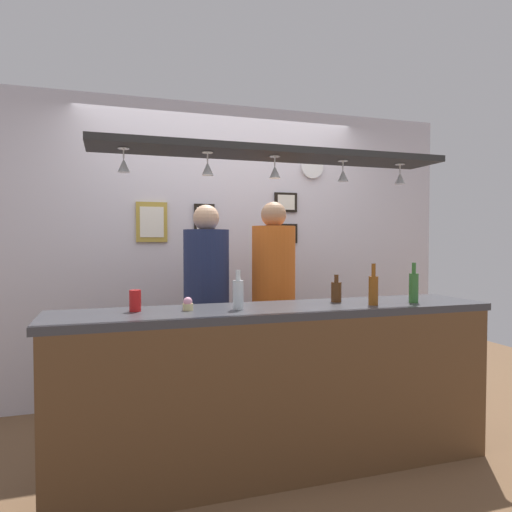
# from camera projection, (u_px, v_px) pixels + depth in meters

# --- Properties ---
(ground_plane) EXTENTS (8.00, 8.00, 0.00)m
(ground_plane) POSITION_uv_depth(u_px,v_px,m) (260.00, 443.00, 3.20)
(ground_plane) COLOR brown
(back_wall) EXTENTS (4.40, 0.06, 2.60)m
(back_wall) POSITION_uv_depth(u_px,v_px,m) (222.00, 251.00, 4.20)
(back_wall) COLOR silver
(back_wall) RESTS_ON ground_plane
(bar_counter) EXTENTS (2.70, 0.55, 0.99)m
(bar_counter) POSITION_uv_depth(u_px,v_px,m) (288.00, 365.00, 2.69)
(bar_counter) COLOR #38383D
(bar_counter) RESTS_ON ground_plane
(overhead_glass_rack) EXTENTS (2.20, 0.36, 0.04)m
(overhead_glass_rack) POSITION_uv_depth(u_px,v_px,m) (276.00, 154.00, 2.84)
(overhead_glass_rack) COLOR black
(hanging_wineglass_far_left) EXTENTS (0.07, 0.07, 0.13)m
(hanging_wineglass_far_left) POSITION_uv_depth(u_px,v_px,m) (124.00, 165.00, 2.56)
(hanging_wineglass_far_left) COLOR silver
(hanging_wineglass_far_left) RESTS_ON overhead_glass_rack
(hanging_wineglass_left) EXTENTS (0.07, 0.07, 0.13)m
(hanging_wineglass_left) POSITION_uv_depth(u_px,v_px,m) (208.00, 168.00, 2.68)
(hanging_wineglass_left) COLOR silver
(hanging_wineglass_left) RESTS_ON overhead_glass_rack
(hanging_wineglass_center_left) EXTENTS (0.07, 0.07, 0.13)m
(hanging_wineglass_center_left) POSITION_uv_depth(u_px,v_px,m) (275.00, 171.00, 2.81)
(hanging_wineglass_center_left) COLOR silver
(hanging_wineglass_center_left) RESTS_ON overhead_glass_rack
(hanging_wineglass_center) EXTENTS (0.07, 0.07, 0.13)m
(hanging_wineglass_center) POSITION_uv_depth(u_px,v_px,m) (343.00, 175.00, 2.97)
(hanging_wineglass_center) COLOR silver
(hanging_wineglass_center) RESTS_ON overhead_glass_rack
(hanging_wineglass_center_right) EXTENTS (0.07, 0.07, 0.13)m
(hanging_wineglass_center_right) POSITION_uv_depth(u_px,v_px,m) (400.00, 178.00, 3.10)
(hanging_wineglass_center_right) COLOR silver
(hanging_wineglass_center_right) RESTS_ON overhead_glass_rack
(person_left_navy_shirt) EXTENTS (0.34, 0.34, 1.66)m
(person_left_navy_shirt) POSITION_uv_depth(u_px,v_px,m) (206.00, 293.00, 3.49)
(person_left_navy_shirt) COLOR #2D334C
(person_left_navy_shirt) RESTS_ON ground_plane
(person_middle_orange_shirt) EXTENTS (0.34, 0.34, 1.69)m
(person_middle_orange_shirt) POSITION_uv_depth(u_px,v_px,m) (274.00, 288.00, 3.65)
(person_middle_orange_shirt) COLOR #2D334C
(person_middle_orange_shirt) RESTS_ON ground_plane
(bottle_beer_green_import) EXTENTS (0.06, 0.06, 0.26)m
(bottle_beer_green_import) POSITION_uv_depth(u_px,v_px,m) (414.00, 287.00, 3.01)
(bottle_beer_green_import) COLOR #336B2D
(bottle_beer_green_import) RESTS_ON bar_counter
(bottle_beer_brown_stubby) EXTENTS (0.07, 0.07, 0.18)m
(bottle_beer_brown_stubby) POSITION_uv_depth(u_px,v_px,m) (336.00, 291.00, 3.05)
(bottle_beer_brown_stubby) COLOR #512D14
(bottle_beer_brown_stubby) RESTS_ON bar_counter
(bottle_soda_clear) EXTENTS (0.06, 0.06, 0.23)m
(bottle_soda_clear) POSITION_uv_depth(u_px,v_px,m) (238.00, 294.00, 2.72)
(bottle_soda_clear) COLOR silver
(bottle_soda_clear) RESTS_ON bar_counter
(bottle_beer_amber_tall) EXTENTS (0.06, 0.06, 0.26)m
(bottle_beer_amber_tall) POSITION_uv_depth(u_px,v_px,m) (373.00, 289.00, 2.90)
(bottle_beer_amber_tall) COLOR brown
(bottle_beer_amber_tall) RESTS_ON bar_counter
(drink_can) EXTENTS (0.07, 0.07, 0.12)m
(drink_can) POSITION_uv_depth(u_px,v_px,m) (135.00, 301.00, 2.65)
(drink_can) COLOR red
(drink_can) RESTS_ON bar_counter
(cupcake) EXTENTS (0.06, 0.06, 0.08)m
(cupcake) POSITION_uv_depth(u_px,v_px,m) (188.00, 304.00, 2.68)
(cupcake) COLOR beige
(cupcake) RESTS_ON bar_counter
(picture_frame_crest) EXTENTS (0.18, 0.02, 0.26)m
(picture_frame_crest) POSITION_uv_depth(u_px,v_px,m) (204.00, 219.00, 4.09)
(picture_frame_crest) COLOR black
(picture_frame_crest) RESTS_ON back_wall
(picture_frame_caricature) EXTENTS (0.26, 0.02, 0.34)m
(picture_frame_caricature) POSITION_uv_depth(u_px,v_px,m) (152.00, 222.00, 3.96)
(picture_frame_caricature) COLOR #B29338
(picture_frame_caricature) RESTS_ON back_wall
(picture_frame_lower_pair) EXTENTS (0.30, 0.02, 0.18)m
(picture_frame_lower_pair) POSITION_uv_depth(u_px,v_px,m) (282.00, 234.00, 4.32)
(picture_frame_lower_pair) COLOR black
(picture_frame_lower_pair) RESTS_ON back_wall
(picture_frame_upper_small) EXTENTS (0.22, 0.02, 0.18)m
(picture_frame_upper_small) POSITION_uv_depth(u_px,v_px,m) (286.00, 202.00, 4.32)
(picture_frame_upper_small) COLOR black
(picture_frame_upper_small) RESTS_ON back_wall
(wall_clock) EXTENTS (0.22, 0.03, 0.22)m
(wall_clock) POSITION_uv_depth(u_px,v_px,m) (312.00, 167.00, 4.38)
(wall_clock) COLOR white
(wall_clock) RESTS_ON back_wall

